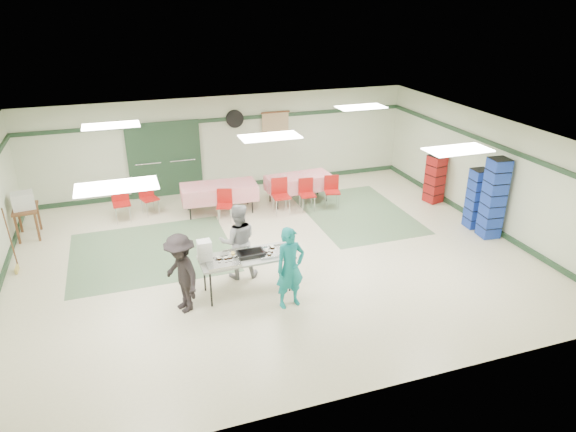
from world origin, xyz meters
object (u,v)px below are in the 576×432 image
object	(u,v)px
dining_table_a	(299,182)
broom	(10,239)
chair_loose_b	(121,199)
chair_d	(225,202)
crate_stack_blue_b	(494,199)
volunteer_teal	(290,268)
crate_stack_red	(435,179)
volunteer_dark	(181,273)
printer_table	(26,212)
dining_table_b	(219,191)
office_printer	(23,201)
crate_stack_blue_a	(477,199)
chair_c	(332,188)
volunteer_grey	(238,241)
chair_loose_a	(148,195)
chair_a	(307,191)
serving_table	(246,258)
chair_b	(280,192)

from	to	relation	value
dining_table_a	broom	world-z (taller)	broom
broom	chair_loose_b	bearing A→B (deg)	33.07
chair_d	crate_stack_blue_b	world-z (taller)	crate_stack_blue_b
volunteer_teal	crate_stack_red	xyz separation A→B (m)	(5.40, 3.56, -0.12)
volunteer_dark	dining_table_a	xyz separation A→B (m)	(3.76, 4.27, -0.19)
printer_table	dining_table_b	bearing A→B (deg)	-2.25
volunteer_teal	office_printer	distance (m)	6.78
chair_loose_b	crate_stack_blue_a	size ratio (longest dim) A/B	0.61
volunteer_dark	chair_c	bearing A→B (deg)	109.54
chair_c	crate_stack_blue_a	xyz separation A→B (m)	(2.78, -2.37, 0.23)
office_printer	volunteer_grey	bearing A→B (deg)	-47.39
crate_stack_blue_a	volunteer_teal	bearing A→B (deg)	-161.50
chair_d	chair_loose_a	bearing A→B (deg)	165.88
volunteer_grey	office_printer	distance (m)	5.42
dining_table_b	chair_d	size ratio (longest dim) A/B	2.42
chair_d	office_printer	bearing A→B (deg)	-169.98
chair_d	crate_stack_blue_b	bearing A→B (deg)	-10.89
volunteer_grey	dining_table_b	xyz separation A→B (m)	(0.32, 3.42, -0.22)
chair_c	crate_stack_blue_a	world-z (taller)	crate_stack_blue_a
chair_loose_a	office_printer	bearing A→B (deg)	171.67
chair_a	chair_c	bearing A→B (deg)	5.15
volunteer_grey	chair_a	distance (m)	3.82
chair_d	printer_table	xyz separation A→B (m)	(-4.59, 0.54, 0.13)
dining_table_a	chair_a	distance (m)	0.57
chair_a	crate_stack_red	bearing A→B (deg)	-4.73
serving_table	chair_b	distance (m)	3.91
volunteer_teal	volunteer_grey	bearing A→B (deg)	106.03
serving_table	chair_a	xyz separation A→B (m)	(2.52, 3.46, -0.20)
volunteer_grey	chair_c	xyz separation A→B (m)	(3.26, 2.85, -0.27)
chair_d	office_printer	xyz separation A→B (m)	(-4.59, 0.51, 0.43)
chair_a	chair_b	size ratio (longest dim) A/B	0.91
chair_b	broom	xyz separation A→B (m)	(-6.15, -1.17, 0.17)
chair_b	chair_d	distance (m)	1.48
broom	printer_table	bearing A→B (deg)	77.99
serving_table	crate_stack_blue_a	world-z (taller)	crate_stack_blue_a
chair_c	chair_d	world-z (taller)	chair_c
chair_d	crate_stack_red	xyz separation A→B (m)	(5.71, -0.62, 0.16)
chair_loose_a	crate_stack_blue_b	size ratio (longest dim) A/B	0.44
dining_table_a	crate_stack_red	world-z (taller)	crate_stack_red
crate_stack_blue_b	volunteer_teal	bearing A→B (deg)	-167.02
volunteer_grey	chair_loose_a	size ratio (longest dim) A/B	1.85
chair_loose_a	broom	xyz separation A→B (m)	(-2.88, -2.20, 0.22)
serving_table	volunteer_dark	size ratio (longest dim) A/B	1.19
volunteer_dark	chair_d	xyz separation A→B (m)	(1.58, 3.70, -0.26)
chair_a	broom	xyz separation A→B (m)	(-6.88, -1.16, 0.22)
volunteer_grey	volunteer_teal	bearing A→B (deg)	123.50
broom	crate_stack_blue_a	bearing A→B (deg)	-16.01
crate_stack_red	broom	xyz separation A→B (m)	(-10.38, -0.53, 0.08)
serving_table	crate_stack_blue_b	distance (m)	6.05
chair_a	chair_loose_b	size ratio (longest dim) A/B	0.94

